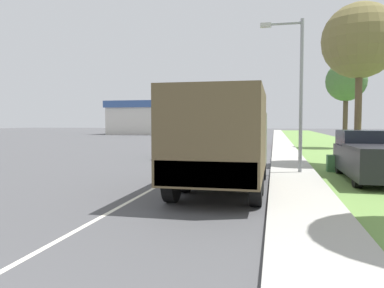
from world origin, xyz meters
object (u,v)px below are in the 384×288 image
Objects in this scene: military_truck at (223,137)px; car_nearest_ahead at (181,145)px; lamp_post at (295,80)px; car_second_ahead at (253,139)px; pickup_truck at (371,156)px.

military_truck is 11.44m from car_nearest_ahead.
lamp_post is at bearing -46.58° from car_nearest_ahead.
military_truck is 1.55× the size of car_second_ahead.
pickup_truck reaches higher than car_second_ahead.
car_nearest_ahead is at bearing 110.60° from military_truck.
lamp_post reaches higher than pickup_truck.
car_nearest_ahead is 11.69m from pickup_truck.
military_truck reaches higher than pickup_truck.
pickup_truck is 4.02m from lamp_post.
pickup_truck is at bearing -17.20° from lamp_post.
lamp_post is (-2.65, 0.82, 2.90)m from pickup_truck.
car_nearest_ahead is (-4.01, 10.67, -0.96)m from military_truck.
car_second_ahead is 0.85× the size of pickup_truck.
pickup_truck is at bearing 32.63° from military_truck.
military_truck is at bearing -89.07° from car_second_ahead.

